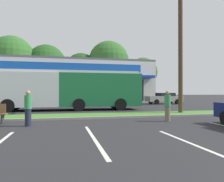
% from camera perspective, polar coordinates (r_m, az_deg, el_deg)
% --- Properties ---
extents(grass_median, '(56.00, 2.20, 0.12)m').
position_cam_1_polar(grass_median, '(13.76, 3.86, -6.33)').
color(grass_median, '#427A2D').
rests_on(grass_median, ground_plane).
extents(curb_lip, '(56.00, 0.24, 0.12)m').
position_cam_1_polar(curb_lip, '(12.60, 5.46, -6.87)').
color(curb_lip, gray).
rests_on(curb_lip, ground_plane).
extents(parking_stripe_1, '(0.12, 4.80, 0.01)m').
position_cam_1_polar(parking_stripe_1, '(7.09, -4.86, -12.44)').
color(parking_stripe_1, silver).
rests_on(parking_stripe_1, ground_plane).
extents(parking_stripe_2, '(0.12, 4.80, 0.01)m').
position_cam_1_polar(parking_stripe_2, '(6.48, 22.22, -13.58)').
color(parking_stripe_2, silver).
rests_on(parking_stripe_2, ground_plane).
extents(storefront_building, '(24.14, 13.87, 6.28)m').
position_cam_1_polar(storefront_building, '(35.43, -10.90, 2.32)').
color(storefront_building, silver).
rests_on(storefront_building, ground_plane).
extents(tree_left, '(8.37, 8.37, 12.43)m').
position_cam_1_polar(tree_left, '(46.15, -25.12, 8.07)').
color(tree_left, '#473323').
rests_on(tree_left, ground_plane).
extents(tree_mid_left, '(7.89, 7.89, 11.28)m').
position_cam_1_polar(tree_mid_left, '(46.24, -17.08, 6.89)').
color(tree_mid_left, '#473323').
rests_on(tree_mid_left, ground_plane).
extents(tree_mid, '(6.83, 6.83, 9.52)m').
position_cam_1_polar(tree_mid, '(44.43, -8.20, 5.59)').
color(tree_mid, '#473323').
rests_on(tree_mid, ground_plane).
extents(tree_mid_right, '(8.28, 8.28, 12.04)m').
position_cam_1_polar(tree_mid_right, '(44.41, -0.88, 7.93)').
color(tree_mid_right, '#473323').
rests_on(tree_mid_right, ground_plane).
extents(tree_right, '(6.04, 6.04, 8.79)m').
position_cam_1_polar(tree_right, '(45.48, 8.26, 5.03)').
color(tree_right, '#473323').
rests_on(tree_right, ground_plane).
extents(utility_pole, '(3.03, 2.40, 11.22)m').
position_cam_1_polar(utility_pole, '(15.94, 17.37, 15.95)').
color(utility_pole, '#4C3826').
rests_on(utility_pole, ground_plane).
extents(city_bus, '(12.38, 2.90, 3.25)m').
position_cam_1_polar(city_bus, '(18.23, -11.90, 0.51)').
color(city_bus, '#196638').
rests_on(city_bus, ground_plane).
extents(car_0, '(4.55, 2.00, 1.42)m').
position_cam_1_polar(car_0, '(28.31, 13.70, -1.85)').
color(car_0, '#9E998C').
rests_on(car_0, ground_plane).
extents(car_2, '(4.32, 2.00, 1.43)m').
position_cam_1_polar(car_2, '(25.46, -3.03, -2.03)').
color(car_2, '#B7B7BC').
rests_on(car_2, ground_plane).
extents(pedestrian_near_bench, '(0.32, 0.32, 1.57)m').
position_cam_1_polar(pedestrian_near_bench, '(10.12, -21.45, -4.29)').
color(pedestrian_near_bench, '#1E2338').
rests_on(pedestrian_near_bench, ground_plane).
extents(pedestrian_by_pole, '(0.32, 0.32, 1.58)m').
position_cam_1_polar(pedestrian_by_pole, '(11.38, 14.59, -3.86)').
color(pedestrian_by_pole, '#726651').
rests_on(pedestrian_by_pole, ground_plane).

